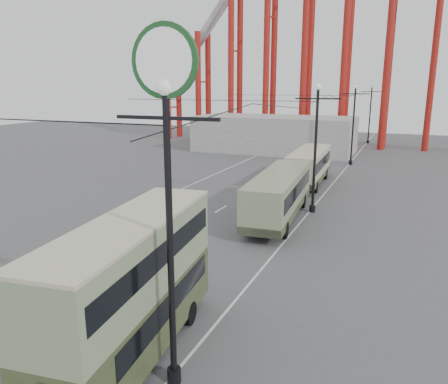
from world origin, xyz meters
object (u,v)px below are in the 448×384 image
at_px(lamp_post_near, 167,134).
at_px(double_decker_bus, 132,283).
at_px(pedestrian, 143,247).
at_px(single_decker_green, 279,193).
at_px(single_decker_cream, 309,165).

height_order(lamp_post_near, double_decker_bus, lamp_post_near).
relative_size(double_decker_bus, pedestrian, 5.74).
relative_size(lamp_post_near, double_decker_bus, 1.14).
bearing_deg(lamp_post_near, single_decker_green, 95.72).
bearing_deg(pedestrian, double_decker_bus, 112.36).
distance_m(lamp_post_near, single_decker_green, 19.34).
bearing_deg(pedestrian, lamp_post_near, 119.45).
xyz_separation_m(double_decker_bus, single_decker_green, (0.04, 17.66, -0.92)).
bearing_deg(pedestrian, single_decker_green, -123.00).
relative_size(lamp_post_near, single_decker_green, 0.91).
relative_size(double_decker_bus, single_decker_cream, 0.89).
distance_m(lamp_post_near, single_decker_cream, 31.08).
xyz_separation_m(single_decker_green, pedestrian, (-4.56, -10.25, -1.03)).
height_order(lamp_post_near, single_decker_green, lamp_post_near).
bearing_deg(double_decker_bus, single_decker_green, 82.74).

